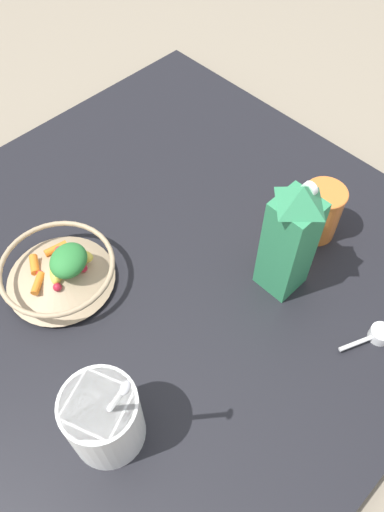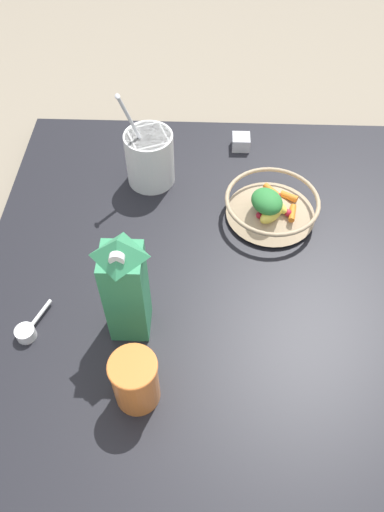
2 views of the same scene
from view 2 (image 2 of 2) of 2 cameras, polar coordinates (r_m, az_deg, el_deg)
The scene contains 8 objects.
ground_plane at distance 1.12m, azimuth 3.61°, elevation -3.29°, with size 6.00×6.00×0.00m, color gray.
countertop at distance 1.10m, azimuth 3.66°, elevation -2.70°, with size 1.06×1.06×0.04m.
fruit_bowl at distance 1.18m, azimuth 9.05°, elevation 5.71°, with size 0.22×0.22×0.09m.
milk_carton at distance 0.91m, azimuth -7.62°, elevation -3.53°, with size 0.07×0.07×0.27m.
yogurt_tub at distance 1.23m, azimuth -4.86°, elevation 11.34°, with size 0.12×0.12×0.26m.
drinking_cup at distance 0.90m, azimuth -6.51°, elevation -13.93°, with size 0.09×0.09×0.12m.
spice_jar at distance 1.37m, azimuth 5.60°, elevation 12.79°, with size 0.05×0.05×0.04m.
measuring_scoop at distance 1.05m, azimuth -18.32°, elevation -8.15°, with size 0.06×0.10×0.02m.
Camera 2 is at (-0.05, -0.64, 0.92)m, focal length 35.00 mm.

